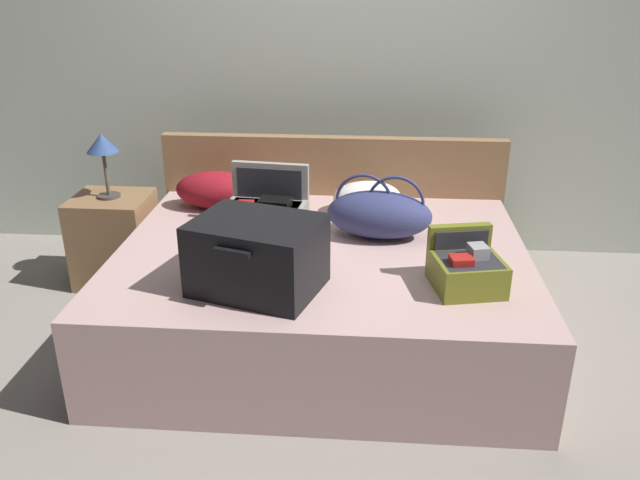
{
  "coord_description": "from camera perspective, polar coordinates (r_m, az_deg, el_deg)",
  "views": [
    {
      "loc": [
        0.22,
        -2.51,
        1.79
      ],
      "look_at": [
        0.0,
        0.28,
        0.59
      ],
      "focal_mm": 36.31,
      "sensor_mm": 36.0,
      "label": 1
    }
  ],
  "objects": [
    {
      "name": "pillow_center_head",
      "position": [
        3.75,
        -9.18,
        4.37
      ],
      "size": [
        0.48,
        0.28,
        0.21
      ],
      "primitive_type": "ellipsoid",
      "rotation": [
        0.0,
        0.0,
        -0.05
      ],
      "color": "maroon",
      "rests_on": "bed"
    },
    {
      "name": "hard_case_large",
      "position": [
        2.76,
        -5.58,
        -1.27
      ],
      "size": [
        0.61,
        0.53,
        0.31
      ],
      "rotation": [
        0.0,
        0.0,
        -0.3
      ],
      "color": "black",
      "rests_on": "bed"
    },
    {
      "name": "table_lamp",
      "position": [
        3.89,
        -18.62,
        7.74
      ],
      "size": [
        0.18,
        0.18,
        0.38
      ],
      "color": "#3F3833",
      "rests_on": "nightstand"
    },
    {
      "name": "duffel_bag",
      "position": [
        3.31,
        5.24,
        2.32
      ],
      "size": [
        0.57,
        0.36,
        0.33
      ],
      "rotation": [
        0.0,
        0.0,
        -0.13
      ],
      "color": "navy",
      "rests_on": "bed"
    },
    {
      "name": "ground_plane",
      "position": [
        3.09,
        -0.42,
        -12.26
      ],
      "size": [
        12.0,
        12.0,
        0.0
      ],
      "primitive_type": "plane",
      "color": "gray"
    },
    {
      "name": "headboard",
      "position": [
        4.0,
        1.09,
        3.16
      ],
      "size": [
        2.06,
        0.08,
        0.85
      ],
      "primitive_type": "cube",
      "color": "olive",
      "rests_on": "ground"
    },
    {
      "name": "pillow_near_headboard",
      "position": [
        3.64,
        4.17,
        3.76
      ],
      "size": [
        0.41,
        0.3,
        0.18
      ],
      "primitive_type": "ellipsoid",
      "rotation": [
        0.0,
        0.0,
        0.15
      ],
      "color": "white",
      "rests_on": "bed"
    },
    {
      "name": "back_wall",
      "position": [
        4.19,
        1.54,
        16.44
      ],
      "size": [
        8.0,
        0.1,
        2.6
      ],
      "primitive_type": "cube",
      "color": "#B7C1B2",
      "rests_on": "ground"
    },
    {
      "name": "hard_case_small",
      "position": [
        2.86,
        12.8,
        -2.47
      ],
      "size": [
        0.34,
        0.34,
        0.24
      ],
      "rotation": [
        0.0,
        0.0,
        0.21
      ],
      "color": "olive",
      "rests_on": "bed"
    },
    {
      "name": "bed",
      "position": [
        3.3,
        0.17,
        -4.73
      ],
      "size": [
        2.02,
        1.6,
        0.49
      ],
      "primitive_type": "cube",
      "color": "#BC9993",
      "rests_on": "ground"
    },
    {
      "name": "nightstand",
      "position": [
        4.07,
        -17.62,
        0.05
      ],
      "size": [
        0.44,
        0.4,
        0.54
      ],
      "primitive_type": "cube",
      "color": "olive",
      "rests_on": "ground"
    },
    {
      "name": "hard_case_medium",
      "position": [
        3.33,
        -5.0,
        2.06
      ],
      "size": [
        0.45,
        0.42,
        0.34
      ],
      "rotation": [
        0.0,
        0.0,
        -0.1
      ],
      "color": "gray",
      "rests_on": "bed"
    }
  ]
}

